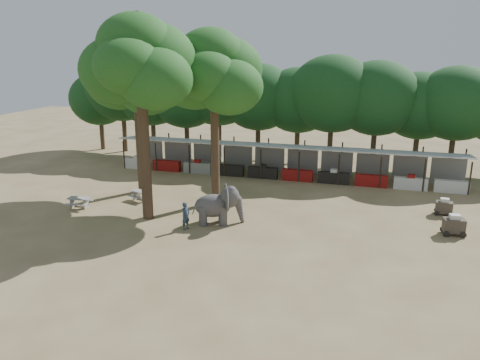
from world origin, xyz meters
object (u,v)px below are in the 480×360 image
(picnic_table_near, at_px, (79,201))
(yard_tree_center, at_px, (139,64))
(yard_tree_left, at_px, (136,76))
(picnic_table_far, at_px, (141,194))
(elephant, at_px, (219,205))
(yard_tree_back, at_px, (213,73))
(handler, at_px, (186,216))
(cart_front, at_px, (454,225))
(cart_back, at_px, (444,207))

(picnic_table_near, bearing_deg, yard_tree_center, -9.38)
(yard_tree_left, bearing_deg, picnic_table_far, -64.06)
(yard_tree_left, distance_m, elephant, 11.45)
(yard_tree_left, distance_m, yard_tree_center, 5.92)
(yard_tree_back, xyz_separation_m, picnic_table_near, (-8.04, -3.76, -8.09))
(picnic_table_far, bearing_deg, yard_tree_left, 134.80)
(picnic_table_near, xyz_separation_m, picnic_table_far, (3.12, 2.53, -0.01))
(yard_tree_center, distance_m, handler, 9.05)
(cart_front, bearing_deg, yard_tree_back, 166.00)
(yard_tree_left, bearing_deg, yard_tree_back, -9.46)
(yard_tree_center, xyz_separation_m, yard_tree_back, (3.00, 4.00, -0.67))
(yard_tree_left, height_order, yard_tree_center, yard_tree_center)
(picnic_table_far, relative_size, cart_back, 1.44)
(elephant, bearing_deg, handler, -156.99)
(yard_tree_back, height_order, cart_front, yard_tree_back)
(yard_tree_center, xyz_separation_m, cart_back, (17.63, 5.50, -8.68))
(elephant, height_order, picnic_table_far, elephant)
(yard_tree_left, height_order, picnic_table_far, yard_tree_left)
(elephant, distance_m, handler, 2.12)
(picnic_table_far, distance_m, cart_front, 19.67)
(yard_tree_back, distance_m, cart_back, 16.74)
(handler, bearing_deg, cart_back, -44.45)
(yard_tree_center, bearing_deg, yard_tree_left, 120.96)
(yard_tree_back, bearing_deg, picnic_table_near, -154.94)
(handler, xyz_separation_m, cart_front, (14.63, 3.40, -0.22))
(elephant, relative_size, cart_front, 2.35)
(yard_tree_back, relative_size, elephant, 3.69)
(yard_tree_center, relative_size, handler, 7.43)
(picnic_table_near, height_order, picnic_table_far, picnic_table_near)
(yard_tree_left, xyz_separation_m, cart_back, (20.63, 0.50, -7.67))
(picnic_table_far, distance_m, cart_back, 19.73)
(yard_tree_left, relative_size, cart_front, 8.40)
(yard_tree_center, bearing_deg, cart_front, 6.72)
(elephant, distance_m, picnic_table_near, 9.67)
(yard_tree_center, height_order, yard_tree_back, yard_tree_center)
(cart_back, bearing_deg, picnic_table_far, -167.40)
(cart_front, distance_m, cart_back, 3.41)
(handler, bearing_deg, cart_front, -56.51)
(picnic_table_far, xyz_separation_m, cart_front, (19.66, -0.68, 0.15))
(elephant, bearing_deg, yard_tree_left, 126.08)
(yard_tree_back, bearing_deg, cart_front, -7.39)
(yard_tree_center, height_order, picnic_table_far, yard_tree_center)
(handler, bearing_deg, elephant, -25.19)
(picnic_table_near, bearing_deg, picnic_table_far, 32.36)
(elephant, relative_size, picnic_table_far, 1.85)
(cart_front, bearing_deg, yard_tree_center, -179.89)
(picnic_table_near, bearing_deg, yard_tree_left, 60.14)
(yard_tree_center, xyz_separation_m, picnic_table_near, (-5.04, 0.24, -8.76))
(handler, distance_m, cart_front, 15.02)
(yard_tree_center, height_order, cart_front, yard_tree_center)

